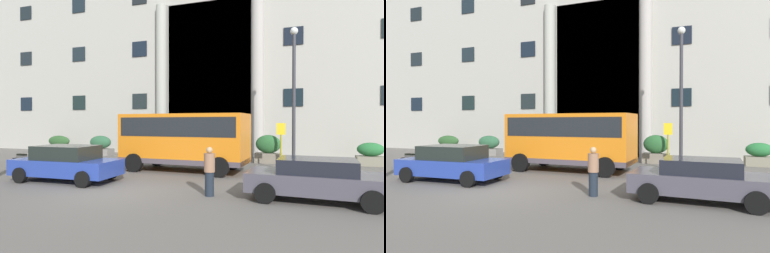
# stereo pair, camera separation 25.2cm
# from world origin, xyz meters

# --- Properties ---
(ground_plane) EXTENTS (80.00, 64.00, 0.12)m
(ground_plane) POSITION_xyz_m (0.00, 0.00, -0.06)
(ground_plane) COLOR #625D58
(office_building_facade) EXTENTS (43.19, 9.69, 18.57)m
(office_building_facade) POSITION_xyz_m (-0.00, 17.48, 9.28)
(office_building_facade) COLOR #AEABA0
(office_building_facade) RESTS_ON ground_plane
(orange_minibus) EXTENTS (6.27, 2.87, 2.84)m
(orange_minibus) POSITION_xyz_m (0.84, 5.50, 1.69)
(orange_minibus) COLOR orange
(orange_minibus) RESTS_ON ground_plane
(bus_stop_sign) EXTENTS (0.44, 0.08, 2.38)m
(bus_stop_sign) POSITION_xyz_m (5.33, 7.69, 1.49)
(bus_stop_sign) COLOR #99961A
(bus_stop_sign) RESTS_ON ground_plane
(hedge_planter_entrance_right) EXTENTS (1.54, 0.85, 1.67)m
(hedge_planter_entrance_right) POSITION_xyz_m (4.44, 10.12, 0.81)
(hedge_planter_entrance_right) COLOR gray
(hedge_planter_entrance_right) RESTS_ON ground_plane
(hedge_planter_far_west) EXTENTS (1.66, 0.99, 1.56)m
(hedge_planter_far_west) POSITION_xyz_m (-2.13, 10.44, 0.76)
(hedge_planter_far_west) COLOR gray
(hedge_planter_far_west) RESTS_ON ground_plane
(hedge_planter_far_east) EXTENTS (1.81, 0.91, 1.44)m
(hedge_planter_far_east) POSITION_xyz_m (-7.69, 10.54, 0.70)
(hedge_planter_far_east) COLOR gray
(hedge_planter_far_east) RESTS_ON ground_plane
(hedge_planter_entrance_left) EXTENTS (1.46, 0.92, 1.29)m
(hedge_planter_entrance_left) POSITION_xyz_m (9.97, 10.73, 0.62)
(hedge_planter_entrance_left) COLOR gray
(hedge_planter_entrance_left) RESTS_ON ground_plane
(hedge_planter_west) EXTENTS (2.05, 0.73, 1.38)m
(hedge_planter_west) POSITION_xyz_m (-11.77, 10.88, 0.67)
(hedge_planter_west) COLOR #6E5F5F
(hedge_planter_west) RESTS_ON ground_plane
(parked_sedan_second) EXTENTS (4.26, 2.26, 1.30)m
(parked_sedan_second) POSITION_xyz_m (6.86, 1.10, 0.68)
(parked_sedan_second) COLOR #47444F
(parked_sedan_second) RESTS_ON ground_plane
(white_taxi_kerbside) EXTENTS (4.39, 2.17, 1.46)m
(white_taxi_kerbside) POSITION_xyz_m (-2.76, 1.26, 0.75)
(white_taxi_kerbside) COLOR #253B96
(white_taxi_kerbside) RESTS_ON ground_plane
(scooter_by_planter) EXTENTS (1.94, 0.55, 0.89)m
(scooter_by_planter) POSITION_xyz_m (-6.95, 3.02, 0.45)
(scooter_by_planter) COLOR black
(scooter_by_planter) RESTS_ON ground_plane
(pedestrian_woman_with_bag) EXTENTS (0.36, 0.36, 1.62)m
(pedestrian_woman_with_bag) POSITION_xyz_m (3.55, 0.62, 0.81)
(pedestrian_woman_with_bag) COLOR #1C242F
(pedestrian_woman_with_bag) RESTS_ON ground_plane
(lamppost_plaza_centre) EXTENTS (0.40, 0.40, 7.45)m
(lamppost_plaza_centre) POSITION_xyz_m (5.94, 8.38, 4.35)
(lamppost_plaza_centre) COLOR #35363D
(lamppost_plaza_centre) RESTS_ON ground_plane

